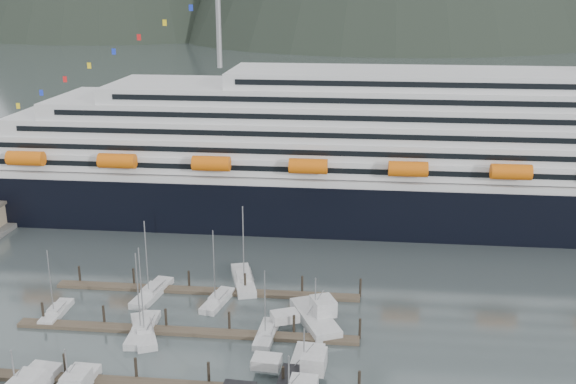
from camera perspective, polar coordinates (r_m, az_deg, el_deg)
name	(u,v)px	position (r m, az deg, el deg)	size (l,w,h in m)	color
ground	(216,346)	(92.62, -6.08, -12.85)	(1600.00, 1600.00, 0.00)	#475454
cruise_ship	(418,162)	(138.00, 10.95, 2.52)	(210.00, 30.40, 50.30)	black
dock_near	(159,384)	(85.42, -10.89, -15.67)	(48.18, 2.28, 3.20)	#493C2F
dock_mid	(186,331)	(96.13, -8.64, -11.55)	(48.18, 2.28, 3.20)	#493C2F
dock_far	(207,290)	(107.35, -6.89, -8.27)	(48.18, 2.28, 3.20)	#493C2F
sailboat_a	(56,313)	(105.32, -19.02, -9.62)	(2.34, 7.81, 10.83)	#B3B3B3
sailboat_b	(144,332)	(96.71, -12.12, -11.50)	(6.45, 10.23, 13.68)	#B3B3B3
sailboat_c	(143,330)	(97.15, -12.19, -11.36)	(3.24, 10.07, 12.78)	#B3B3B3
sailboat_e	(152,293)	(107.52, -11.44, -8.39)	(4.24, 10.75, 13.13)	#B3B3B3
sailboat_f	(217,301)	(103.60, -5.99, -9.16)	(4.05, 8.66, 12.48)	#B3B3B3
sailboat_g	(243,281)	(109.82, -3.80, -7.50)	(6.07, 12.10, 14.00)	#B3B3B3
sailboat_h	(266,334)	(94.12, -1.84, -11.95)	(2.80, 8.25, 10.59)	#B3B3B3
trawler_d	(303,370)	(85.34, 1.25, -14.86)	(9.30, 12.55, 7.34)	#B3B3B3
trawler_e	(314,317)	(97.32, 2.23, -10.54)	(10.45, 12.41, 7.73)	#B3B3B3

